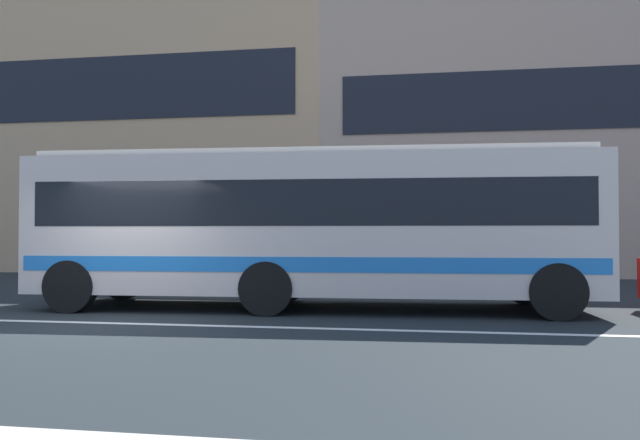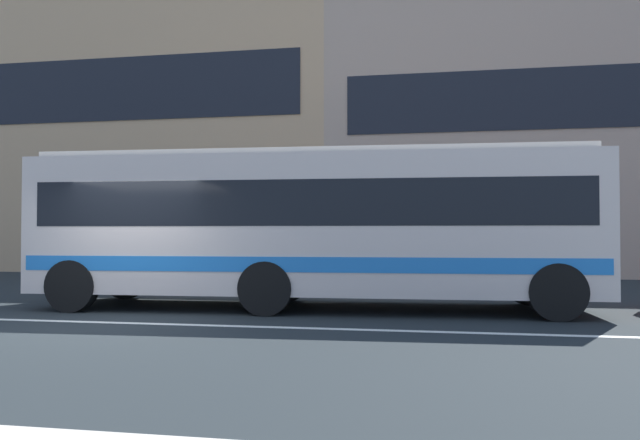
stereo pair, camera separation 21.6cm
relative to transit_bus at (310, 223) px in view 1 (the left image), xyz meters
name	(u,v)px [view 1 (the left image)]	position (x,y,z in m)	size (l,w,h in m)	color
ground_plane	(104,323)	(-3.12, -2.42, -1.72)	(160.00, 160.00, 0.00)	#1F2527
lane_centre_line	(104,323)	(-3.12, -2.42, -1.72)	(60.00, 0.16, 0.01)	silver
apartment_block_left	(110,137)	(-11.89, 13.77, 4.30)	(21.43, 10.04, 12.05)	tan
apartment_block_right	(591,144)	(9.44, 13.77, 3.47)	(21.23, 10.04, 10.38)	tan
transit_bus	(310,223)	(0.00, 0.00, 0.00)	(11.05, 2.95, 3.12)	beige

